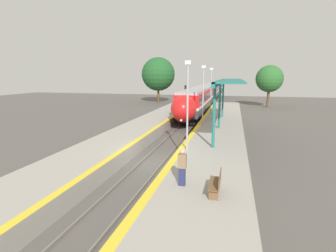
% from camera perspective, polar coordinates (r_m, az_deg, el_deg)
% --- Properties ---
extents(ground_plane, '(120.00, 120.00, 0.00)m').
position_cam_1_polar(ground_plane, '(17.53, -3.36, -8.05)').
color(ground_plane, '#56514C').
extents(rail_left, '(0.08, 90.00, 0.15)m').
position_cam_1_polar(rail_left, '(17.72, -5.61, -7.61)').
color(rail_left, slate).
rests_on(rail_left, ground_plane).
extents(rail_right, '(0.08, 90.00, 0.15)m').
position_cam_1_polar(rail_right, '(17.31, -1.07, -8.02)').
color(rail_right, slate).
rests_on(rail_right, ground_plane).
extents(train, '(2.81, 62.21, 3.88)m').
position_cam_1_polar(train, '(56.44, 9.04, 7.32)').
color(train, black).
rests_on(train, ground_plane).
extents(platform_right, '(4.36, 64.00, 0.98)m').
position_cam_1_polar(platform_right, '(16.68, 9.28, -7.42)').
color(platform_right, '#9E998E').
rests_on(platform_right, ground_plane).
extents(platform_left, '(3.90, 64.00, 0.98)m').
position_cam_1_polar(platform_left, '(18.72, -13.92, -5.56)').
color(platform_left, '#9E998E').
rests_on(platform_left, ground_plane).
extents(platform_bench, '(0.44, 1.51, 0.89)m').
position_cam_1_polar(platform_bench, '(10.99, 10.57, -12.10)').
color(platform_bench, brown).
rests_on(platform_bench, platform_right).
extents(person_waiting, '(0.36, 0.22, 1.65)m').
position_cam_1_polar(person_waiting, '(11.48, 3.10, -8.86)').
color(person_waiting, navy).
rests_on(person_waiting, platform_right).
extents(railway_signal, '(0.28, 0.28, 4.15)m').
position_cam_1_polar(railway_signal, '(42.34, 3.79, 6.69)').
color(railway_signal, '#59595E').
rests_on(railway_signal, ground_plane).
extents(lamppost_near, '(0.36, 0.20, 5.63)m').
position_cam_1_polar(lamppost_near, '(16.51, 4.29, 5.62)').
color(lamppost_near, '#9E9EA3').
rests_on(lamppost_near, platform_right).
extents(lamppost_mid, '(0.36, 0.20, 5.63)m').
position_cam_1_polar(lamppost_mid, '(24.89, 7.67, 7.36)').
color(lamppost_mid, '#9E9EA3').
rests_on(lamppost_mid, platform_right).
extents(lamppost_far, '(0.36, 0.20, 5.63)m').
position_cam_1_polar(lamppost_far, '(33.31, 9.35, 8.21)').
color(lamppost_far, '#9E9EA3').
rests_on(lamppost_far, platform_right).
extents(station_canopy, '(2.02, 16.43, 4.35)m').
position_cam_1_polar(station_canopy, '(23.85, 12.72, 9.06)').
color(station_canopy, '#1E6B66').
rests_on(station_canopy, platform_right).
extents(background_tree_left, '(6.88, 6.88, 9.36)m').
position_cam_1_polar(background_tree_left, '(55.35, -2.14, 11.20)').
color(background_tree_left, brown).
rests_on(background_tree_left, ground_plane).
extents(background_tree_right, '(4.76, 4.76, 7.47)m').
position_cam_1_polar(background_tree_right, '(50.58, 21.22, 9.55)').
color(background_tree_right, brown).
rests_on(background_tree_right, ground_plane).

